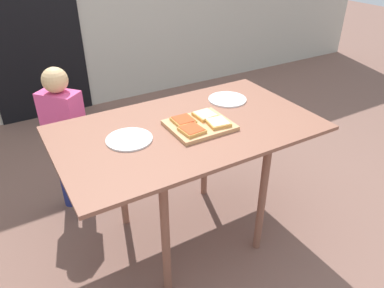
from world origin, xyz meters
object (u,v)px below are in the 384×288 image
(dining_table, at_px, (188,140))
(cutting_board, at_px, (200,125))
(pizza_slice_near_right, at_px, (218,123))
(pizza_slice_far_left, at_px, (183,120))
(plate_white_right, at_px, (227,99))
(child_left, at_px, (66,135))
(pizza_slice_far_right, at_px, (205,115))
(pizza_slice_near_left, at_px, (192,130))
(plate_white_left, at_px, (129,139))

(dining_table, distance_m, cutting_board, 0.12)
(pizza_slice_near_right, bearing_deg, pizza_slice_far_left, 141.82)
(pizza_slice_near_right, distance_m, plate_white_right, 0.37)
(dining_table, relative_size, child_left, 1.38)
(pizza_slice_far_right, height_order, child_left, child_left)
(pizza_slice_near_left, bearing_deg, plate_white_left, 158.20)
(pizza_slice_near_right, bearing_deg, cutting_board, 144.28)
(plate_white_left, bearing_deg, cutting_board, -9.23)
(cutting_board, relative_size, child_left, 0.32)
(pizza_slice_near_left, bearing_deg, dining_table, 71.75)
(pizza_slice_far_left, relative_size, plate_white_left, 0.50)
(cutting_board, distance_m, pizza_slice_far_right, 0.09)
(pizza_slice_far_right, relative_size, plate_white_left, 0.50)
(pizza_slice_far_left, bearing_deg, pizza_slice_near_left, -97.05)
(pizza_slice_far_left, bearing_deg, child_left, 129.85)
(pizza_slice_near_left, xyz_separation_m, pizza_slice_far_left, (0.01, 0.11, 0.00))
(plate_white_left, bearing_deg, dining_table, -4.12)
(pizza_slice_near_right, bearing_deg, pizza_slice_far_right, 95.32)
(pizza_slice_near_right, relative_size, child_left, 0.13)
(plate_white_left, xyz_separation_m, plate_white_right, (0.71, 0.15, 0.00))
(child_left, bearing_deg, plate_white_left, -71.74)
(dining_table, distance_m, pizza_slice_far_left, 0.12)
(plate_white_right, bearing_deg, pizza_slice_near_right, -133.13)
(plate_white_left, height_order, child_left, child_left)
(pizza_slice_near_left, height_order, child_left, child_left)
(dining_table, xyz_separation_m, plate_white_left, (-0.33, 0.02, 0.09))
(dining_table, relative_size, pizza_slice_near_right, 10.99)
(plate_white_right, bearing_deg, pizza_slice_far_left, -158.66)
(pizza_slice_near_left, distance_m, pizza_slice_far_right, 0.19)
(pizza_slice_far_left, relative_size, child_left, 0.11)
(pizza_slice_far_right, xyz_separation_m, plate_white_left, (-0.44, 0.01, -0.03))
(pizza_slice_far_right, bearing_deg, plate_white_right, 31.33)
(plate_white_right, bearing_deg, pizza_slice_near_left, -146.76)
(plate_white_left, distance_m, child_left, 0.67)
(pizza_slice_far_right, bearing_deg, cutting_board, -141.94)
(cutting_board, bearing_deg, pizza_slice_far_right, 38.06)
(pizza_slice_near_right, distance_m, child_left, 1.00)
(child_left, bearing_deg, pizza_slice_far_right, -43.64)
(dining_table, xyz_separation_m, plate_white_right, (0.38, 0.18, 0.09))
(dining_table, xyz_separation_m, pizza_slice_near_left, (-0.03, -0.09, 0.12))
(cutting_board, height_order, child_left, child_left)
(pizza_slice_far_left, relative_size, pizza_slice_near_right, 0.91)
(pizza_slice_near_right, bearing_deg, plate_white_right, 46.87)
(pizza_slice_far_right, relative_size, child_left, 0.12)
(cutting_board, height_order, pizza_slice_far_right, pizza_slice_far_right)
(pizza_slice_far_left, distance_m, pizza_slice_near_right, 0.18)
(dining_table, bearing_deg, pizza_slice_far_left, 129.70)
(pizza_slice_near_left, height_order, plate_white_right, pizza_slice_near_left)
(pizza_slice_far_right, bearing_deg, pizza_slice_near_left, -143.59)
(pizza_slice_near_left, relative_size, plate_white_left, 0.52)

